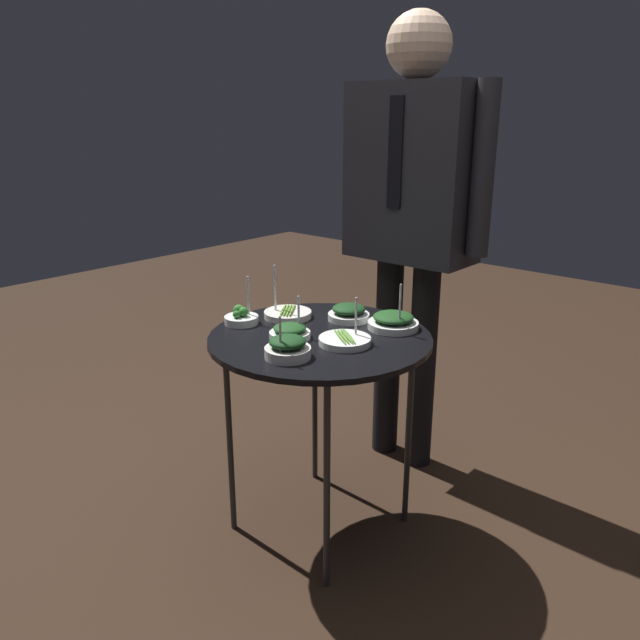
# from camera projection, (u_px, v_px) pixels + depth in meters

# --- Properties ---
(ground_plane) EXTENTS (8.00, 8.00, 0.00)m
(ground_plane) POSITION_uv_depth(u_px,v_px,m) (320.00, 524.00, 2.16)
(ground_plane) COLOR black
(serving_cart) EXTENTS (0.70, 0.70, 0.69)m
(serving_cart) POSITION_uv_depth(u_px,v_px,m) (320.00, 349.00, 1.96)
(serving_cart) COLOR black
(serving_cart) RESTS_ON ground_plane
(bowl_spinach_back_right) EXTENTS (0.13, 0.13, 0.13)m
(bowl_spinach_back_right) POSITION_uv_depth(u_px,v_px,m) (290.00, 332.00, 1.91)
(bowl_spinach_back_right) COLOR white
(bowl_spinach_back_right) RESTS_ON serving_cart
(bowl_asparagus_near_rim) EXTENTS (0.16, 0.16, 0.18)m
(bowl_asparagus_near_rim) POSITION_uv_depth(u_px,v_px,m) (288.00, 314.00, 2.11)
(bowl_asparagus_near_rim) COLOR silver
(bowl_asparagus_near_rim) RESTS_ON serving_cart
(bowl_spinach_front_right) EXTENTS (0.16, 0.16, 0.16)m
(bowl_spinach_front_right) POSITION_uv_depth(u_px,v_px,m) (393.00, 321.00, 2.00)
(bowl_spinach_front_right) COLOR white
(bowl_spinach_front_right) RESTS_ON serving_cart
(bowl_asparagus_mid_right) EXTENTS (0.16, 0.16, 0.14)m
(bowl_asparagus_mid_right) POSITION_uv_depth(u_px,v_px,m) (345.00, 340.00, 1.87)
(bowl_asparagus_mid_right) COLOR white
(bowl_asparagus_mid_right) RESTS_ON serving_cart
(bowl_spinach_far_rim) EXTENTS (0.14, 0.14, 0.05)m
(bowl_spinach_far_rim) POSITION_uv_depth(u_px,v_px,m) (349.00, 313.00, 2.08)
(bowl_spinach_far_rim) COLOR white
(bowl_spinach_far_rim) RESTS_ON serving_cart
(bowl_broccoli_front_center) EXTENTS (0.11, 0.11, 0.16)m
(bowl_broccoli_front_center) POSITION_uv_depth(u_px,v_px,m) (241.00, 317.00, 2.05)
(bowl_broccoli_front_center) COLOR white
(bowl_broccoli_front_center) RESTS_ON serving_cart
(bowl_spinach_center) EXTENTS (0.13, 0.13, 0.13)m
(bowl_spinach_center) POSITION_uv_depth(u_px,v_px,m) (288.00, 348.00, 1.76)
(bowl_spinach_center) COLOR silver
(bowl_spinach_center) RESTS_ON serving_cart
(waiter_figure) EXTENTS (0.62, 0.23, 1.69)m
(waiter_figure) POSITION_uv_depth(u_px,v_px,m) (412.00, 196.00, 2.27)
(waiter_figure) COLOR black
(waiter_figure) RESTS_ON ground_plane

